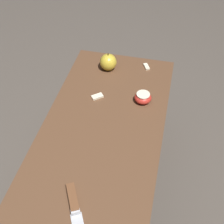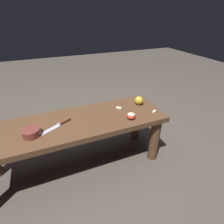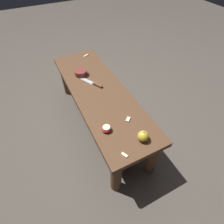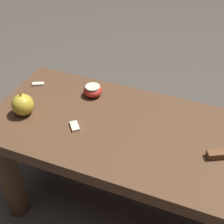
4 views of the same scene
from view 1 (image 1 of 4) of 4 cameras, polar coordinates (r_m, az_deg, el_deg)
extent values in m
cube|color=brown|center=(0.97, -5.11, -13.41)|extent=(1.32, 0.42, 0.04)
cylinder|color=brown|center=(1.53, -3.61, 2.54)|extent=(0.08, 0.08, 0.38)
cylinder|color=brown|center=(1.49, 7.55, 0.76)|extent=(0.08, 0.08, 0.38)
cube|color=#B7BABF|center=(0.90, -6.68, -17.75)|extent=(0.02, 0.03, 0.02)
cube|color=brown|center=(0.92, -7.19, -15.34)|extent=(0.09, 0.06, 0.02)
sphere|color=gold|center=(1.31, -0.69, 9.11)|extent=(0.07, 0.07, 0.07)
cylinder|color=#4C3319|center=(1.28, -0.71, 10.46)|extent=(0.00, 0.00, 0.01)
ellipsoid|color=red|center=(1.17, 5.68, 2.63)|extent=(0.06, 0.06, 0.04)
cylinder|color=beige|center=(1.16, 5.74, 3.24)|extent=(0.05, 0.05, 0.00)
cube|color=beige|center=(1.34, 6.32, 8.26)|extent=(0.04, 0.03, 0.01)
cube|color=beige|center=(1.19, -2.70, 2.86)|extent=(0.05, 0.05, 0.01)
camera|label=2|loc=(0.92, 78.20, -0.40)|focal=28.00mm
camera|label=3|loc=(1.50, 30.19, 46.11)|focal=28.00mm
camera|label=4|loc=(1.00, -51.74, 20.21)|focal=50.00mm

